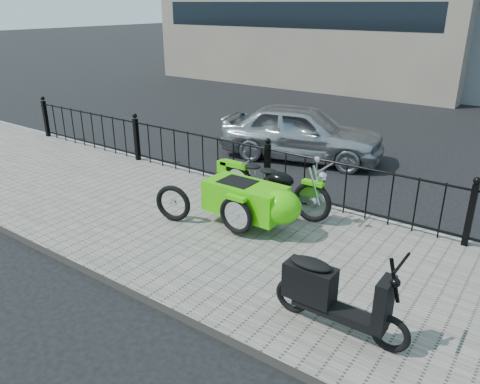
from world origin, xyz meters
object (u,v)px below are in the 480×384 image
Objects in this scene: scooter at (330,294)px; sedan_car at (302,132)px; spare_tire at (173,203)px; motorcycle_sidecar at (259,198)px.

scooter is 6.44m from sedan_car.
spare_tire is at bearing 163.00° from scooter.
motorcycle_sidecar is 1.42m from spare_tire.
spare_tire is at bearing 167.76° from sedan_car.
scooter is 2.53× the size of spare_tire.
spare_tire is at bearing -150.89° from motorcycle_sidecar.
scooter is (2.04, -1.69, -0.06)m from motorcycle_sidecar.
motorcycle_sidecar is at bearing -174.20° from sedan_car.
scooter is 3.42m from spare_tire.
sedan_car is at bearing 91.10° from spare_tire.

